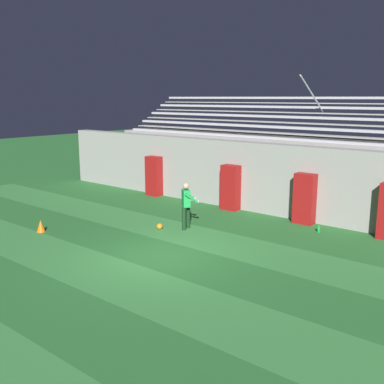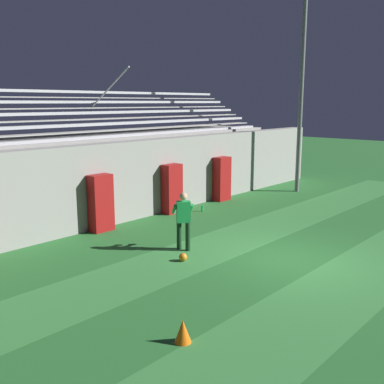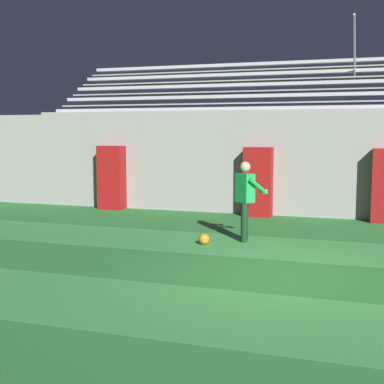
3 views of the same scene
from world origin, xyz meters
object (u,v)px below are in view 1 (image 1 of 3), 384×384
Objects in this scene: padding_pillar_far_left at (154,176)px; water_bottle at (319,229)px; padding_pillar_gate_right at (305,199)px; traffic_cone at (41,226)px; goalkeeper at (186,203)px; soccer_ball at (160,226)px; padding_pillar_gate_left at (230,188)px.

padding_pillar_far_left is 8.64m from water_bottle.
padding_pillar_gate_right reaches higher than traffic_cone.
water_bottle is (3.80, 2.57, -0.83)m from goalkeeper.
padding_pillar_gate_right reaches higher than soccer_ball.
padding_pillar_far_left is 7.76× the size of water_bottle.
padding_pillar_far_left is 5.80m from goalkeeper.
padding_pillar_gate_left and padding_pillar_gate_right have the same top height.
soccer_ball is at bearing -94.48° from padding_pillar_gate_left.
padding_pillar_gate_right reaches higher than goalkeeper.
padding_pillar_gate_right is at bearing 141.41° from water_bottle.
traffic_cone is at bearing -134.25° from padding_pillar_gate_right.
padding_pillar_far_left reaches higher than water_bottle.
soccer_ball is 0.52× the size of traffic_cone.
traffic_cone reaches higher than water_bottle.
padding_pillar_gate_left is 3.28m from padding_pillar_gate_right.
water_bottle reaches higher than soccer_ball.
padding_pillar_gate_right is 1.12× the size of goalkeeper.
padding_pillar_far_left is 8.47× the size of soccer_ball.
padding_pillar_far_left is at bearing 180.00° from padding_pillar_gate_left.
soccer_ball is at bearing -137.55° from goalkeeper.
traffic_cone is 9.63m from water_bottle.
traffic_cone is (1.07, -6.76, -0.72)m from padding_pillar_far_left.
goalkeeper is 1.27m from soccer_ball.
padding_pillar_far_left is at bearing 145.31° from goalkeeper.
padding_pillar_far_left is (-4.37, 0.00, 0.00)m from padding_pillar_gate_left.
goalkeeper is (4.77, -3.30, 0.02)m from padding_pillar_far_left.
padding_pillar_gate_right is at bearing 48.81° from goalkeeper.
soccer_ball is 0.92× the size of water_bottle.
goalkeeper is at bearing -131.19° from padding_pillar_gate_right.
traffic_cone is (-6.59, -6.76, -0.72)m from padding_pillar_gate_right.
padding_pillar_far_left is 4.44× the size of traffic_cone.
padding_pillar_gate_right is 1.00× the size of padding_pillar_far_left.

